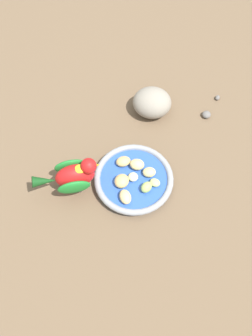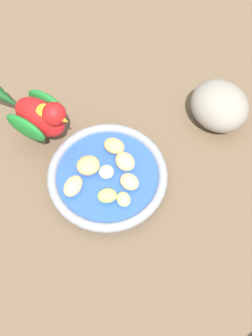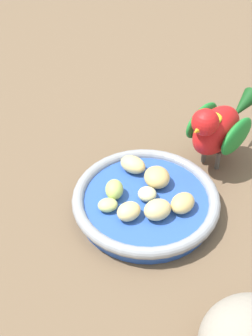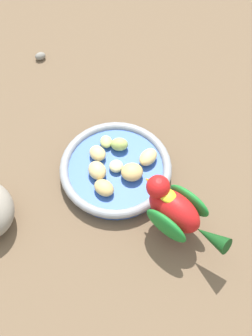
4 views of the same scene
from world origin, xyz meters
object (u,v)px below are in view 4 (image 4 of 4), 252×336
Objects in this scene: feeding_bowl at (116,170)px; pebble_0 at (40,56)px; apple_piece_4 at (132,172)px; apple_piece_0 at (116,166)px; parrot at (176,210)px; apple_piece_5 at (148,157)px; apple_piece_6 at (104,188)px; apple_piece_2 at (97,170)px; apple_piece_7 at (106,142)px; apple_piece_1 at (98,153)px; apple_piece_3 at (122,144)px.

pebble_0 is at bearing -73.23° from feeding_bowl.
feeding_bowl is at bearing -42.28° from apple_piece_4.
apple_piece_4 reaches higher than apple_piece_0.
pebble_0 is (0.17, -0.44, -0.06)m from parrot.
apple_piece_0 is at bearing 106.81° from pebble_0.
feeding_bowl is at bearing -65.85° from apple_piece_0.
apple_piece_5 is (-0.04, -0.02, -0.00)m from apple_piece_4.
apple_piece_5 is at bearing -175.82° from apple_piece_0.
apple_piece_0 is 0.05m from apple_piece_6.
apple_piece_2 is 0.95× the size of apple_piece_5.
apple_piece_5 is 1.76× the size of pebble_0.
feeding_bowl is at bearing -6.35° from parrot.
apple_piece_5 is 0.08m from apple_piece_7.
apple_piece_6 is 0.36m from pebble_0.
apple_piece_6 is at bearing 97.59° from apple_piece_2.
apple_piece_2 is 0.99× the size of apple_piece_6.
apple_piece_5 is at bearing -177.48° from feeding_bowl.
apple_piece_1 is 0.05m from apple_piece_3.
apple_piece_2 is 0.25× the size of parrot.
apple_piece_5 is at bearing 136.48° from apple_piece_3.
pebble_0 is (0.12, -0.27, -0.03)m from apple_piece_3.
apple_piece_6 reaches higher than apple_piece_0.
apple_piece_7 is (0.01, -0.05, 0.01)m from feeding_bowl.
apple_piece_2 is at bearing -82.41° from apple_piece_6.
apple_piece_3 is 0.09m from apple_piece_6.
apple_piece_0 is at bearing 96.96° from apple_piece_7.
apple_piece_6 is 0.10m from apple_piece_7.
apple_piece_1 reaches higher than apple_piece_0.
apple_piece_4 is at bearing 35.25° from apple_piece_5.
parrot reaches higher than pebble_0.
apple_piece_1 is at bearing -101.98° from apple_piece_2.
parrot is at bearing 131.00° from apple_piece_2.
apple_piece_5 is at bearing 142.05° from apple_piece_7.
parrot reaches higher than apple_piece_7.
apple_piece_3 is (-0.02, -0.04, 0.00)m from apple_piece_0.
apple_piece_5 reaches higher than apple_piece_0.
apple_piece_2 reaches higher than apple_piece_7.
apple_piece_1 is 0.07m from apple_piece_6.
apple_piece_4 is at bearing 139.07° from apple_piece_0.
feeding_bowl is at bearing 130.51° from apple_piece_1.
apple_piece_2 is at bearing 40.00° from apple_piece_3.
apple_piece_0 is at bearing -6.28° from parrot.
apple_piece_4 reaches higher than apple_piece_6.
apple_piece_6 is at bearing 76.38° from apple_piece_7.
feeding_bowl is 5.14× the size of apple_piece_5.
pebble_0 is at bearing -67.26° from apple_piece_3.
feeding_bowl is 0.06m from apple_piece_5.
apple_piece_5 is (-0.04, 0.04, -0.00)m from apple_piece_3.
apple_piece_6 is (0.05, 0.08, -0.00)m from apple_piece_3.
parrot is at bearing 139.67° from apple_piece_6.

